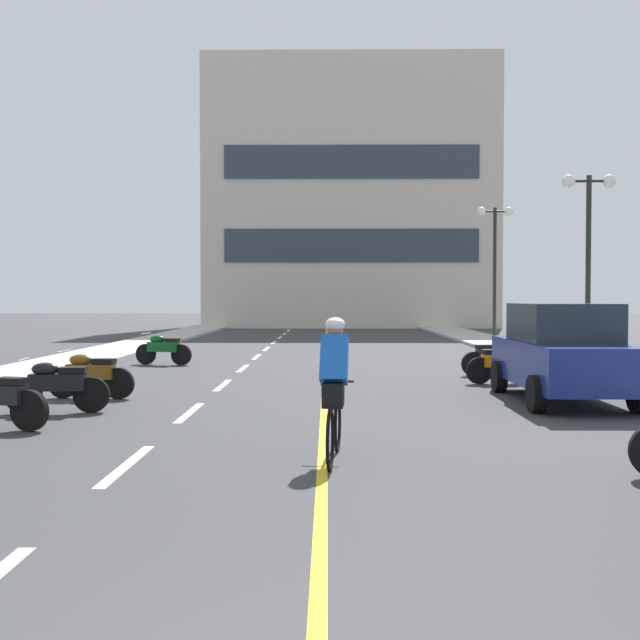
{
  "coord_description": "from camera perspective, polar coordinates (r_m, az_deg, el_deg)",
  "views": [
    {
      "loc": [
        0.31,
        -2.67,
        1.92
      ],
      "look_at": [
        0.09,
        19.49,
        1.28
      ],
      "focal_mm": 42.72,
      "sensor_mm": 36.0,
      "label": 1
    }
  ],
  "objects": [
    {
      "name": "ground_plane",
      "position": [
        23.75,
        -0.18,
        -2.98
      ],
      "size": [
        140.0,
        140.0,
        0.0
      ],
      "primitive_type": "plane",
      "color": "#38383A"
    },
    {
      "name": "curb_left",
      "position": [
        27.77,
        -15.13,
        -2.24
      ],
      "size": [
        2.4,
        72.0,
        0.12
      ],
      "primitive_type": "cube",
      "color": "#A8A8A3",
      "rests_on": "ground"
    },
    {
      "name": "curb_right",
      "position": [
        27.61,
        15.03,
        -2.26
      ],
      "size": [
        2.4,
        72.0,
        0.12
      ],
      "primitive_type": "cube",
      "color": "#A8A8A3",
      "rests_on": "ground"
    },
    {
      "name": "lane_dash_1",
      "position": [
        9.17,
        -14.27,
        -10.47
      ],
      "size": [
        0.14,
        2.2,
        0.01
      ],
      "primitive_type": "cube",
      "color": "silver",
      "rests_on": "ground"
    },
    {
      "name": "lane_dash_2",
      "position": [
        13.02,
        -9.72,
        -6.84
      ],
      "size": [
        0.14,
        2.2,
        0.01
      ],
      "primitive_type": "cube",
      "color": "silver",
      "rests_on": "ground"
    },
    {
      "name": "lane_dash_3",
      "position": [
        16.94,
        -7.3,
        -4.86
      ],
      "size": [
        0.14,
        2.2,
        0.01
      ],
      "primitive_type": "cube",
      "color": "silver",
      "rests_on": "ground"
    },
    {
      "name": "lane_dash_4",
      "position": [
        20.88,
        -5.79,
        -3.62
      ],
      "size": [
        0.14,
        2.2,
        0.01
      ],
      "primitive_type": "cube",
      "color": "silver",
      "rests_on": "ground"
    },
    {
      "name": "lane_dash_5",
      "position": [
        24.85,
        -4.77,
        -2.77
      ],
      "size": [
        0.14,
        2.2,
        0.01
      ],
      "primitive_type": "cube",
      "color": "silver",
      "rests_on": "ground"
    },
    {
      "name": "lane_dash_6",
      "position": [
        28.82,
        -4.03,
        -2.16
      ],
      "size": [
        0.14,
        2.2,
        0.01
      ],
      "primitive_type": "cube",
      "color": "silver",
      "rests_on": "ground"
    },
    {
      "name": "lane_dash_7",
      "position": [
        32.81,
        -3.47,
        -1.69
      ],
      "size": [
        0.14,
        2.2,
        0.01
      ],
      "primitive_type": "cube",
      "color": "silver",
      "rests_on": "ground"
    },
    {
      "name": "lane_dash_8",
      "position": [
        36.79,
        -3.03,
        -1.33
      ],
      "size": [
        0.14,
        2.2,
        0.01
      ],
      "primitive_type": "cube",
      "color": "silver",
      "rests_on": "ground"
    },
    {
      "name": "lane_dash_9",
      "position": [
        40.78,
        -2.68,
        -1.03
      ],
      "size": [
        0.14,
        2.2,
        0.01
      ],
      "primitive_type": "cube",
      "color": "silver",
      "rests_on": "ground"
    },
    {
      "name": "lane_dash_10",
      "position": [
        44.77,
        -2.39,
        -0.79
      ],
      "size": [
        0.14,
        2.2,
        0.01
      ],
      "primitive_type": "cube",
      "color": "silver",
      "rests_on": "ground"
    },
    {
      "name": "lane_dash_11",
      "position": [
        48.76,
        -2.15,
        -0.59
      ],
      "size": [
        0.14,
        2.2,
        0.01
      ],
      "primitive_type": "cube",
      "color": "silver",
      "rests_on": "ground"
    },
    {
      "name": "centre_line_yellow",
      "position": [
        26.74,
        0.44,
        -2.45
      ],
      "size": [
        0.12,
        66.0,
        0.01
      ],
      "primitive_type": "cube",
      "color": "gold",
      "rests_on": "ground"
    },
    {
      "name": "office_building",
      "position": [
        51.43,
        2.26,
        9.21
      ],
      "size": [
        18.93,
        6.71,
        17.35
      ],
      "color": "beige",
      "rests_on": "ground"
    },
    {
      "name": "street_lamp_mid",
      "position": [
        21.97,
        19.48,
        6.68
      ],
      "size": [
        1.46,
        0.36,
        5.14
      ],
      "color": "black",
      "rests_on": "curb_right"
    },
    {
      "name": "street_lamp_far",
      "position": [
        31.65,
        12.96,
        5.55
      ],
      "size": [
        1.46,
        0.36,
        5.47
      ],
      "color": "black",
      "rests_on": "curb_right"
    },
    {
      "name": "parked_car_near",
      "position": [
        14.78,
        17.69,
        -2.32
      ],
      "size": [
        1.93,
        4.2,
        1.82
      ],
      "color": "black",
      "rests_on": "ground"
    },
    {
      "name": "motorcycle_3",
      "position": [
        13.44,
        -19.12,
        -4.62
      ],
      "size": [
        1.7,
        0.6,
        0.92
      ],
      "color": "black",
      "rests_on": "ground"
    },
    {
      "name": "motorcycle_4",
      "position": [
        15.16,
        -16.84,
        -3.9
      ],
      "size": [
        1.7,
        0.6,
        0.92
      ],
      "color": "black",
      "rests_on": "ground"
    },
    {
      "name": "motorcycle_5",
      "position": [
        17.57,
        13.51,
        -3.12
      ],
      "size": [
        1.68,
        0.65,
        0.92
      ],
      "color": "black",
      "rests_on": "ground"
    },
    {
      "name": "motorcycle_6",
      "position": [
        19.3,
        12.98,
        -2.69
      ],
      "size": [
        1.69,
        0.62,
        0.92
      ],
      "color": "black",
      "rests_on": "ground"
    },
    {
      "name": "motorcycle_7",
      "position": [
        22.27,
        -11.68,
        -2.1
      ],
      "size": [
        1.68,
        0.66,
        0.92
      ],
      "color": "black",
      "rests_on": "ground"
    },
    {
      "name": "cyclist_rider",
      "position": [
        9.04,
        1.07,
        -4.92
      ],
      "size": [
        0.43,
        1.77,
        1.71
      ],
      "color": "black",
      "rests_on": "ground"
    }
  ]
}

